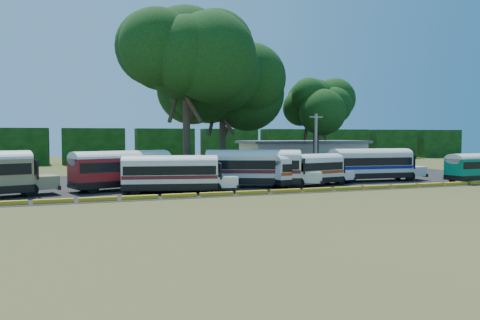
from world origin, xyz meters
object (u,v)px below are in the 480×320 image
object	(u,v)px
tree_west	(186,54)
bus_cream_west	(173,172)
bus_teal	(480,166)
bus_red	(124,167)
bus_white_red	(307,168)

from	to	relation	value
tree_west	bus_cream_west	bearing A→B (deg)	-108.14
bus_cream_west	bus_teal	distance (m)	31.49
bus_red	bus_teal	size ratio (longest dim) A/B	1.17
bus_white_red	bus_cream_west	bearing A→B (deg)	171.65
bus_teal	bus_white_red	bearing A→B (deg)	167.51
bus_cream_west	bus_white_red	distance (m)	13.05
bus_red	bus_cream_west	size ratio (longest dim) A/B	1.10
bus_teal	tree_west	world-z (taller)	tree_west
bus_teal	tree_west	bearing A→B (deg)	148.71
tree_west	bus_white_red	bearing A→B (deg)	-51.42
bus_white_red	bus_teal	distance (m)	18.61
bus_white_red	bus_red	bearing A→B (deg)	158.42
bus_cream_west	bus_white_red	bearing A→B (deg)	16.06
bus_red	bus_cream_west	distance (m)	5.11
bus_red	bus_teal	distance (m)	35.45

